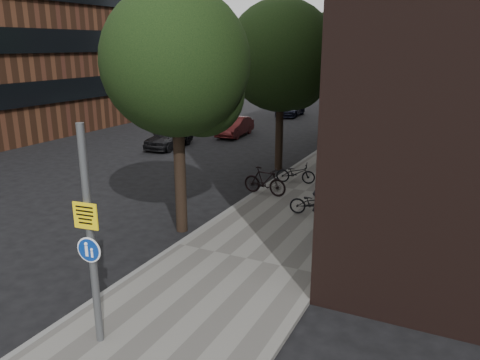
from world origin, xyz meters
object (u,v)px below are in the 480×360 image
Objects in this scene: signpost at (91,238)px; parked_car_near at (169,136)px; parked_bike_facade_near at (313,203)px; pedestrian at (322,202)px.

signpost is 1.14× the size of parked_car_near.
pedestrian is at bearing -157.79° from parked_bike_facade_near.
pedestrian reaches higher than parked_car_near.
signpost is at bearing -64.60° from parked_car_near.
signpost is 18.82m from parked_car_near.
parked_car_near is at bearing -53.61° from pedestrian.
pedestrian is (2.23, 7.76, -1.36)m from signpost.
parked_bike_facade_near is at bearing 72.30° from signpost.
parked_car_near reaches higher than parked_bike_facade_near.
parked_car_near is at bearing 47.74° from parked_bike_facade_near.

